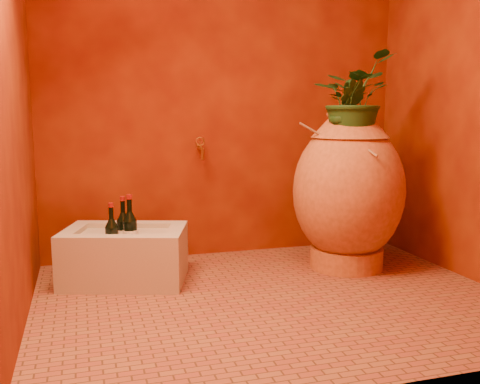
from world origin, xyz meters
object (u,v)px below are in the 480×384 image
object	(u,v)px
amphora	(348,190)
wall_tap	(201,147)
wine_bottle_a	(130,233)
stone_basin	(125,256)
wine_bottle_b	(112,238)
wine_bottle_c	(124,232)

from	to	relation	value
amphora	wall_tap	bearing A→B (deg)	148.90
wine_bottle_a	wall_tap	size ratio (longest dim) A/B	2.35
amphora	stone_basin	world-z (taller)	amphora
amphora	wine_bottle_a	distance (m)	1.38
stone_basin	wine_bottle_b	xyz separation A→B (m)	(-0.08, -0.10, 0.14)
wine_bottle_b	wine_bottle_a	bearing A→B (deg)	28.18
stone_basin	wine_bottle_c	bearing A→B (deg)	101.98
stone_basin	wine_bottle_b	world-z (taller)	wine_bottle_b
stone_basin	wine_bottle_a	bearing A→B (deg)	-51.36
wine_bottle_c	wall_tap	distance (m)	0.82
amphora	wall_tap	size ratio (longest dim) A/B	6.82
wine_bottle_b	wine_bottle_c	world-z (taller)	wine_bottle_c
wine_bottle_b	wine_bottle_c	bearing A→B (deg)	56.60
wine_bottle_a	wine_bottle_b	bearing A→B (deg)	-151.82
wine_bottle_a	wine_bottle_b	distance (m)	0.12
wine_bottle_a	wine_bottle_c	size ratio (longest dim) A/B	1.05
stone_basin	wall_tap	size ratio (longest dim) A/B	5.40
wine_bottle_a	wine_bottle_b	xyz separation A→B (m)	(-0.11, -0.06, -0.01)
stone_basin	wine_bottle_b	size ratio (longest dim) A/B	2.55
amphora	stone_basin	bearing A→B (deg)	175.61
amphora	wall_tap	xyz separation A→B (m)	(-0.84, 0.51, 0.26)
amphora	wine_bottle_a	xyz separation A→B (m)	(-1.36, 0.07, -0.20)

